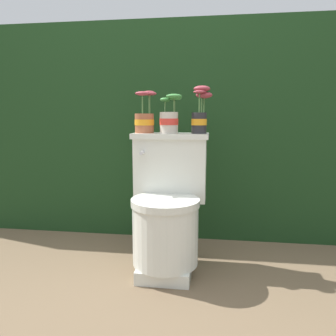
{
  "coord_description": "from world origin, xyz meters",
  "views": [
    {
      "loc": [
        0.33,
        -1.63,
        0.85
      ],
      "look_at": [
        0.08,
        0.11,
        0.57
      ],
      "focal_mm": 35.0,
      "sensor_mm": 36.0,
      "label": 1
    }
  ],
  "objects_px": {
    "toilet": "(167,210)",
    "potted_plant_midleft": "(170,118)",
    "potted_plant_left": "(145,119)",
    "potted_plant_middle": "(200,113)"
  },
  "relations": [
    {
      "from": "toilet",
      "to": "potted_plant_midleft",
      "type": "distance_m",
      "value": 0.51
    },
    {
      "from": "potted_plant_midleft",
      "to": "potted_plant_left",
      "type": "bearing_deg",
      "value": 168.57
    },
    {
      "from": "potted_plant_middle",
      "to": "toilet",
      "type": "bearing_deg",
      "value": -143.07
    },
    {
      "from": "potted_plant_midleft",
      "to": "potted_plant_middle",
      "type": "distance_m",
      "value": 0.17
    },
    {
      "from": "potted_plant_left",
      "to": "potted_plant_midleft",
      "type": "bearing_deg",
      "value": -11.43
    },
    {
      "from": "toilet",
      "to": "potted_plant_midleft",
      "type": "bearing_deg",
      "value": 91.74
    },
    {
      "from": "toilet",
      "to": "potted_plant_midleft",
      "type": "height_order",
      "value": "potted_plant_midleft"
    },
    {
      "from": "toilet",
      "to": "potted_plant_left",
      "type": "distance_m",
      "value": 0.54
    },
    {
      "from": "potted_plant_middle",
      "to": "potted_plant_left",
      "type": "bearing_deg",
      "value": 176.1
    },
    {
      "from": "potted_plant_left",
      "to": "potted_plant_midleft",
      "type": "distance_m",
      "value": 0.15
    }
  ]
}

